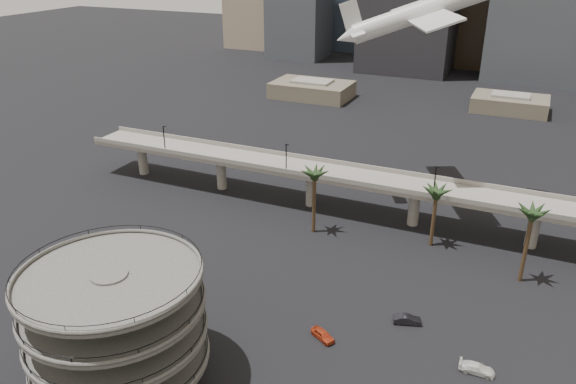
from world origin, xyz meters
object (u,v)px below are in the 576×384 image
at_px(overpass, 362,182).
at_px(car_c, 477,368).
at_px(airborne_jet, 427,11).
at_px(parking_ramp, 116,319).
at_px(car_a, 323,335).
at_px(car_b, 407,320).

relative_size(overpass, car_c, 28.30).
bearing_deg(overpass, car_c, -53.92).
bearing_deg(car_c, airborne_jet, 20.63).
distance_m(parking_ramp, airborne_jet, 81.33).
xyz_separation_m(car_a, car_c, (20.98, 1.86, -0.02)).
xyz_separation_m(parking_ramp, car_a, (20.26, 18.39, -9.15)).
height_order(car_a, car_c, car_a).
height_order(airborne_jet, car_b, airborne_jet).
xyz_separation_m(airborne_jet, car_b, (10.22, -46.14, -38.88)).
relative_size(overpass, car_a, 32.36).
height_order(parking_ramp, car_b, parking_ramp).
bearing_deg(airborne_jet, car_b, -102.82).
bearing_deg(overpass, car_a, -79.87).
height_order(overpass, car_a, overpass).
xyz_separation_m(parking_ramp, airborne_jet, (20.23, 72.95, 29.73)).
bearing_deg(car_b, car_a, 111.86).
xyz_separation_m(overpass, airborne_jet, (7.23, 13.95, 32.23)).
height_order(airborne_jet, car_a, airborne_jet).
height_order(overpass, airborne_jet, airborne_jet).
distance_m(parking_ramp, car_a, 28.85).
xyz_separation_m(parking_ramp, car_c, (41.24, 20.24, -9.17)).
bearing_deg(airborne_jet, parking_ramp, -130.82).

